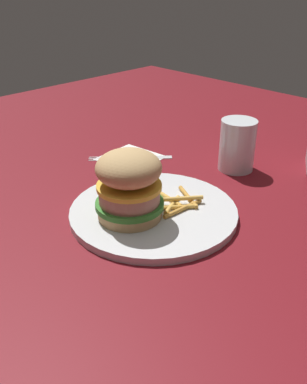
# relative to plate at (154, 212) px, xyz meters

# --- Properties ---
(ground_plane) EXTENTS (1.60, 1.60, 0.00)m
(ground_plane) POSITION_rel_plate_xyz_m (0.03, -0.01, -0.01)
(ground_plane) COLOR maroon
(plate) EXTENTS (0.27, 0.27, 0.01)m
(plate) POSITION_rel_plate_xyz_m (0.00, 0.00, 0.00)
(plate) COLOR silver
(plate) RESTS_ON ground_plane
(sandwich) EXTENTS (0.11, 0.11, 0.11)m
(sandwich) POSITION_rel_plate_xyz_m (0.01, 0.04, 0.06)
(sandwich) COLOR tan
(sandwich) RESTS_ON plate
(fries_pile) EXTENTS (0.08, 0.10, 0.01)m
(fries_pile) POSITION_rel_plate_xyz_m (-0.02, -0.04, 0.01)
(fries_pile) COLOR gold
(fries_pile) RESTS_ON plate
(napkin) EXTENTS (0.12, 0.12, 0.00)m
(napkin) POSITION_rel_plate_xyz_m (0.20, -0.13, -0.01)
(napkin) COLOR white
(napkin) RESTS_ON ground_plane
(fork) EXTENTS (0.13, 0.14, 0.00)m
(fork) POSITION_rel_plate_xyz_m (0.20, -0.13, -0.00)
(fork) COLOR silver
(fork) RESTS_ON napkin
(drink_glass) EXTENTS (0.07, 0.07, 0.10)m
(drink_glass) POSITION_rel_plate_xyz_m (0.01, -0.24, 0.04)
(drink_glass) COLOR silver
(drink_glass) RESTS_ON ground_plane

